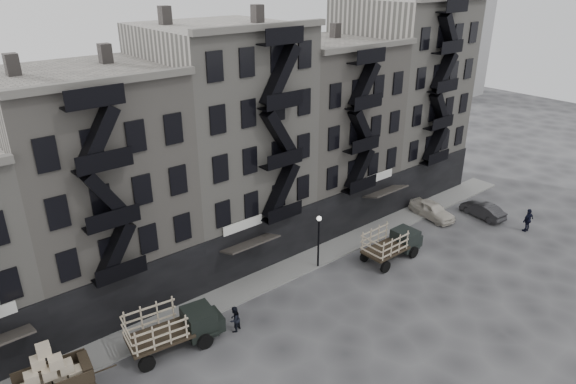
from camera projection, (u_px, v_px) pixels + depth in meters
ground at (311, 299)px, 34.61m from camera, size 140.00×140.00×0.00m
sidewalk at (277, 274)px, 37.22m from camera, size 55.00×2.50×0.15m
building_midwest at (94, 190)px, 32.70m from camera, size 10.00×11.35×16.20m
building_center at (225, 143)px, 38.13m from camera, size 10.00×11.35×18.20m
building_mideast at (323, 131)px, 44.36m from camera, size 10.00×11.35×16.20m
building_east at (399, 97)px, 49.58m from camera, size 10.00×11.35×19.20m
lamp_post at (319, 235)px, 37.07m from camera, size 0.36×0.36×4.28m
wagon at (49, 372)px, 25.73m from camera, size 4.16×2.58×3.32m
stake_truck_west at (172, 325)px, 29.56m from camera, size 5.78×2.90×2.79m
stake_truck_east at (392, 241)px, 38.79m from camera, size 5.32×2.25×2.66m
car_east at (432, 210)px, 45.55m from camera, size 2.31×4.61×1.51m
car_far at (483, 210)px, 45.70m from camera, size 1.88×4.21×1.34m
pedestrian_mid at (234, 319)px, 31.24m from camera, size 1.01×0.91×1.72m
policeman at (528, 220)px, 43.09m from camera, size 1.27×0.69×2.06m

